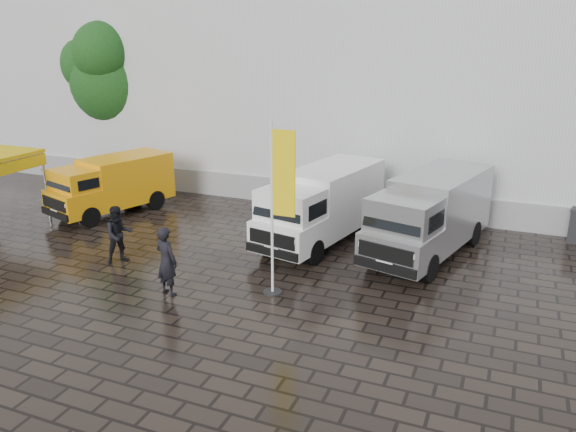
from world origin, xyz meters
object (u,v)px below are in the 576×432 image
van_silver (430,217)px  person_front (167,261)px  van_yellow (112,186)px  person_tent (119,234)px  flagpole (278,203)px  van_white (321,207)px

van_silver → person_front: size_ratio=3.05×
van_yellow → person_tent: bearing=-31.0°
flagpole → person_tent: bearing=177.4°
flagpole → person_front: bearing=-157.4°
person_tent → van_yellow: bearing=77.6°
flagpole → person_front: size_ratio=2.43×
van_white → person_front: van_white is taller
van_white → flagpole: flagpole is taller
flagpole → van_white: bearing=93.7°
van_yellow → person_front: van_yellow is taller
person_front → person_tent: bearing=-12.3°
van_yellow → person_tent: size_ratio=2.65×
van_white → person_tent: 6.34m
van_silver → person_tent: 9.34m
flagpole → person_tent: flagpole is taller
person_tent → flagpole: bearing=-56.1°
person_tent → van_white: bearing=-15.7°
van_silver → person_tent: bearing=-140.0°
flagpole → person_front: (-2.68, -1.11, -1.56)m
van_yellow → van_silver: van_silver is taller
van_yellow → person_front: (5.93, -5.18, -0.13)m
van_silver → flagpole: (-3.15, -4.28, 1.26)m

